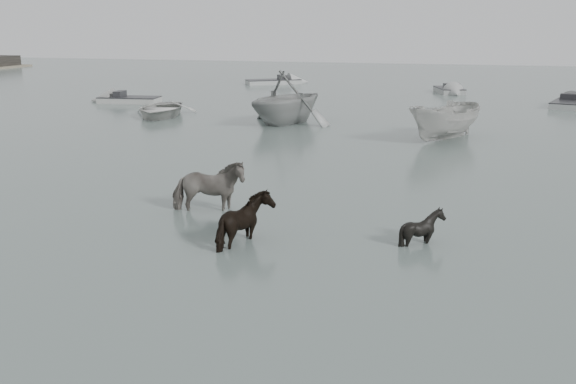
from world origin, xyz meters
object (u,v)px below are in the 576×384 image
object	(u,v)px
pony_black	(423,221)
rowboat_lead	(160,107)
pony_pinto	(208,181)
pony_dark	(246,214)

from	to	relation	value
pony_black	rowboat_lead	xyz separation A→B (m)	(-15.37, 17.57, -0.05)
rowboat_lead	pony_black	bearing A→B (deg)	-61.62
pony_pinto	pony_dark	xyz separation A→B (m)	(1.85, -2.23, -0.13)
pony_pinto	rowboat_lead	world-z (taller)	pony_pinto
pony_dark	pony_black	size ratio (longest dim) A/B	1.32
pony_dark	rowboat_lead	size ratio (longest dim) A/B	0.30
pony_pinto	pony_black	size ratio (longest dim) A/B	1.83
pony_dark	pony_black	bearing A→B (deg)	-83.69
pony_dark	pony_black	world-z (taller)	pony_dark
rowboat_lead	pony_dark	bearing A→B (deg)	-71.26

